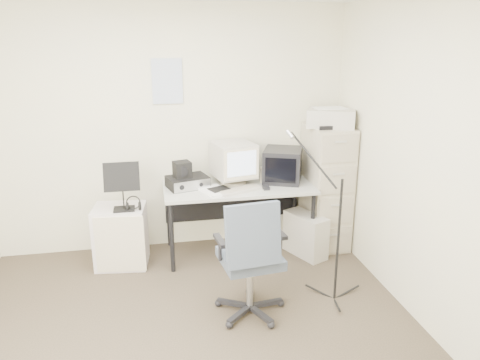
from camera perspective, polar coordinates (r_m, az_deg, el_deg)
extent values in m
cube|color=#362E22|center=(3.70, -5.89, -19.31)|extent=(3.60, 3.60, 0.01)
cube|color=beige|center=(4.86, -8.37, 5.96)|extent=(3.60, 0.02, 2.50)
cube|color=beige|center=(3.70, 22.37, 1.22)|extent=(0.02, 3.60, 2.50)
cube|color=white|center=(4.77, -8.87, 11.81)|extent=(0.30, 0.02, 0.44)
cube|color=beige|center=(5.03, 10.41, -0.81)|extent=(0.40, 0.60, 1.30)
cube|color=#B4AD9D|center=(4.82, 11.06, 7.43)|extent=(0.56, 0.48, 0.18)
cube|color=beige|center=(4.85, -0.21, -4.81)|extent=(1.50, 0.70, 0.73)
cube|color=#B4AD9D|center=(4.74, -0.84, 2.04)|extent=(0.46, 0.48, 0.42)
cube|color=black|center=(4.85, 5.22, 1.82)|extent=(0.49, 0.51, 0.34)
cube|color=beige|center=(4.83, 2.97, 0.65)|extent=(0.10, 0.10, 0.15)
cube|color=#B4AD9D|center=(4.56, -0.08, -1.24)|extent=(0.47, 0.32, 0.02)
cube|color=black|center=(4.63, 3.17, -0.92)|extent=(0.06, 0.10, 0.03)
cube|color=black|center=(4.69, -6.41, -0.23)|extent=(0.45, 0.37, 0.11)
cube|color=black|center=(4.64, -7.07, 1.28)|extent=(0.19, 0.18, 0.16)
cube|color=white|center=(4.55, -3.06, -1.31)|extent=(0.34, 0.38, 0.02)
cube|color=#B4AD9D|center=(4.89, 7.99, -6.62)|extent=(0.39, 0.52, 0.44)
cube|color=#353C48|center=(3.76, 1.24, -9.23)|extent=(0.66, 0.66, 1.03)
cube|color=silver|center=(4.76, -14.30, -6.63)|extent=(0.53, 0.44, 0.60)
cube|color=black|center=(4.49, -14.15, -0.70)|extent=(0.33, 0.18, 0.48)
torus|color=black|center=(4.52, -12.85, -3.03)|extent=(0.19, 0.19, 0.03)
cylinder|color=black|center=(3.96, 12.03, -5.09)|extent=(0.03, 0.03, 1.42)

